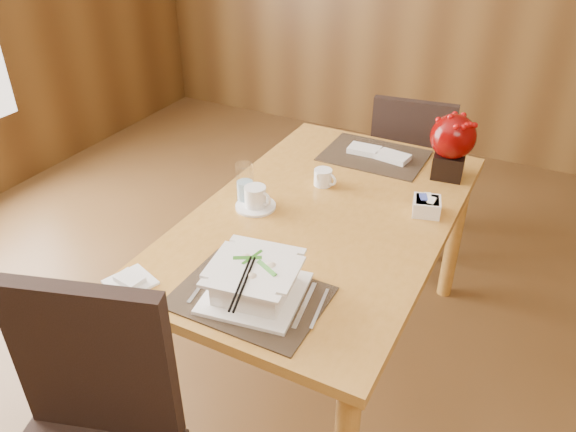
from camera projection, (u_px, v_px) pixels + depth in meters
The scene contains 12 objects.
dining_table at pixel (323, 234), 2.17m from camera, with size 0.90×1.50×0.75m.
placemat_near at pixel (250, 297), 1.71m from camera, with size 0.45×0.33×0.01m, color black.
placemat_far at pixel (374, 156), 2.53m from camera, with size 0.45×0.33×0.01m, color black.
soup_setting at pixel (254, 281), 1.69m from camera, with size 0.33×0.33×0.12m.
coffee_cup at pixel (255, 199), 2.14m from camera, with size 0.16×0.16×0.09m.
water_glass at pixel (245, 183), 2.16m from camera, with size 0.07×0.07×0.16m, color silver.
creamer_jug at pixel (323, 177), 2.29m from camera, with size 0.10×0.10×0.07m, color white, non-canonical shape.
sugar_caddy at pixel (426, 206), 2.11m from camera, with size 0.10×0.10×0.06m, color white.
berry_decor at pixel (452, 142), 2.29m from camera, with size 0.19×0.19×0.27m.
napkins_far at pixel (381, 154), 2.51m from camera, with size 0.28×0.10×0.02m, color white, non-canonical shape.
bread_plate at pixel (130, 282), 1.77m from camera, with size 0.13×0.13×0.01m, color white.
far_chair at pixel (411, 165), 2.98m from camera, with size 0.48×0.48×0.91m.
Camera 1 is at (0.71, -1.06, 1.87)m, focal length 35.00 mm.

